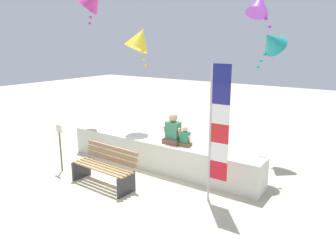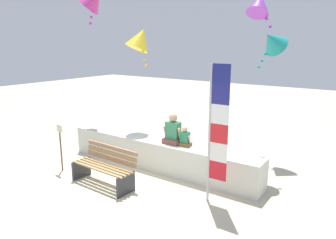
{
  "view_description": "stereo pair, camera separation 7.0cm",
  "coord_description": "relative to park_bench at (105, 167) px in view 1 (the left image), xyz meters",
  "views": [
    {
      "loc": [
        4.6,
        -5.0,
        3.17
      ],
      "look_at": [
        0.3,
        1.32,
        1.36
      ],
      "focal_mm": 33.87,
      "sensor_mm": 36.0,
      "label": 1
    },
    {
      "loc": [
        4.66,
        -4.96,
        3.17
      ],
      "look_at": [
        0.3,
        1.32,
        1.36
      ],
      "focal_mm": 33.87,
      "sensor_mm": 36.0,
      "label": 2
    }
  ],
  "objects": [
    {
      "name": "sign_post",
      "position": [
        -1.52,
        -0.04,
        0.31
      ],
      "size": [
        0.24,
        0.05,
        1.21
      ],
      "color": "brown",
      "rests_on": "ground"
    },
    {
      "name": "kite_yellow",
      "position": [
        -0.75,
        2.27,
        2.91
      ],
      "size": [
        1.03,
        1.09,
        1.16
      ],
      "color": "yellow"
    },
    {
      "name": "person_adult",
      "position": [
        0.88,
        1.52,
        0.64
      ],
      "size": [
        0.5,
        0.37,
        0.77
      ],
      "color": "brown",
      "rests_on": "seawall_ledge"
    },
    {
      "name": "flag_banner",
      "position": [
        2.46,
        0.66,
        1.17
      ],
      "size": [
        0.42,
        0.05,
        2.83
      ],
      "color": "#B7B7BC",
      "rests_on": "ground"
    },
    {
      "name": "kite_purple",
      "position": [
        2.32,
        3.09,
        3.71
      ],
      "size": [
        0.63,
        0.77,
        0.95
      ],
      "color": "purple"
    },
    {
      "name": "person_child",
      "position": [
        1.23,
        1.52,
        0.53
      ],
      "size": [
        0.32,
        0.24,
        0.49
      ],
      "color": "brown",
      "rests_on": "seawall_ledge"
    },
    {
      "name": "kite_teal",
      "position": [
        2.44,
        3.89,
        2.85
      ],
      "size": [
        0.93,
        1.0,
        1.18
      ],
      "color": "teal"
    },
    {
      "name": "park_bench",
      "position": [
        0.0,
        0.0,
        0.0
      ],
      "size": [
        1.64,
        0.67,
        0.88
      ],
      "color": "#998255",
      "rests_on": "ground"
    },
    {
      "name": "ground_plane",
      "position": [
        0.44,
        0.17,
        -0.42
      ],
      "size": [
        40.0,
        40.0,
        0.0
      ],
      "primitive_type": "plane",
      "color": "beige"
    },
    {
      "name": "seawall_ledge",
      "position": [
        0.44,
        1.49,
        -0.04
      ],
      "size": [
        5.54,
        0.64,
        0.76
      ],
      "primitive_type": "cube",
      "color": "beige",
      "rests_on": "ground"
    }
  ]
}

